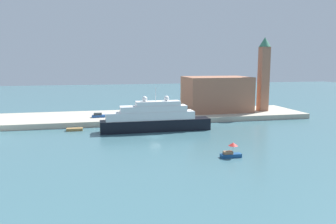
{
  "coord_description": "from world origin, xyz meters",
  "views": [
    {
      "loc": [
        -14.57,
        -80.7,
        18.71
      ],
      "look_at": [
        4.62,
        6.0,
        5.31
      ],
      "focal_mm": 35.77,
      "sensor_mm": 36.0,
      "label": 1
    }
  ],
  "objects_px": {
    "work_barge": "(75,129)",
    "person_figure": "(109,114)",
    "mooring_bollard": "(134,119)",
    "small_motorboat": "(231,152)",
    "bell_tower": "(264,72)",
    "parked_car": "(98,115)",
    "large_yacht": "(154,119)",
    "harbor_building": "(216,94)"
  },
  "relations": [
    {
      "from": "mooring_bollard",
      "to": "small_motorboat",
      "type": "bearing_deg",
      "value": -68.66
    },
    {
      "from": "parked_car",
      "to": "large_yacht",
      "type": "bearing_deg",
      "value": -48.15
    },
    {
      "from": "parked_car",
      "to": "person_figure",
      "type": "relative_size",
      "value": 2.35
    },
    {
      "from": "bell_tower",
      "to": "mooring_bollard",
      "type": "bearing_deg",
      "value": -168.91
    },
    {
      "from": "bell_tower",
      "to": "person_figure",
      "type": "distance_m",
      "value": 54.9
    },
    {
      "from": "work_barge",
      "to": "bell_tower",
      "type": "height_order",
      "value": "bell_tower"
    },
    {
      "from": "small_motorboat",
      "to": "bell_tower",
      "type": "xyz_separation_m",
      "value": [
        31.72,
        47.03,
        14.1
      ]
    },
    {
      "from": "large_yacht",
      "to": "person_figure",
      "type": "distance_m",
      "value": 20.23
    },
    {
      "from": "parked_car",
      "to": "mooring_bollard",
      "type": "relative_size",
      "value": 5.96
    },
    {
      "from": "small_motorboat",
      "to": "parked_car",
      "type": "relative_size",
      "value": 1.01
    },
    {
      "from": "parked_car",
      "to": "person_figure",
      "type": "distance_m",
      "value": 3.37
    },
    {
      "from": "small_motorboat",
      "to": "mooring_bollard",
      "type": "bearing_deg",
      "value": 111.34
    },
    {
      "from": "large_yacht",
      "to": "bell_tower",
      "type": "xyz_separation_m",
      "value": [
        42.01,
        18.56,
        11.88
      ]
    },
    {
      "from": "small_motorboat",
      "to": "mooring_bollard",
      "type": "height_order",
      "value": "small_motorboat"
    },
    {
      "from": "work_barge",
      "to": "person_figure",
      "type": "bearing_deg",
      "value": 49.83
    },
    {
      "from": "work_barge",
      "to": "mooring_bollard",
      "type": "height_order",
      "value": "mooring_bollard"
    },
    {
      "from": "harbor_building",
      "to": "person_figure",
      "type": "distance_m",
      "value": 37.95
    },
    {
      "from": "harbor_building",
      "to": "small_motorboat",
      "type": "bearing_deg",
      "value": -107.32
    },
    {
      "from": "small_motorboat",
      "to": "mooring_bollard",
      "type": "distance_m",
      "value": 40.72
    },
    {
      "from": "small_motorboat",
      "to": "harbor_building",
      "type": "relative_size",
      "value": 0.19
    },
    {
      "from": "small_motorboat",
      "to": "parked_car",
      "type": "bearing_deg",
      "value": 119.1
    },
    {
      "from": "person_figure",
      "to": "bell_tower",
      "type": "bearing_deg",
      "value": 1.97
    },
    {
      "from": "harbor_building",
      "to": "person_figure",
      "type": "xyz_separation_m",
      "value": [
        -37.28,
        -4.94,
        -5.15
      ]
    },
    {
      "from": "small_motorboat",
      "to": "bell_tower",
      "type": "bearing_deg",
      "value": 56.0
    },
    {
      "from": "large_yacht",
      "to": "harbor_building",
      "type": "relative_size",
      "value": 1.37
    },
    {
      "from": "work_barge",
      "to": "bell_tower",
      "type": "bearing_deg",
      "value": 12.11
    },
    {
      "from": "work_barge",
      "to": "mooring_bollard",
      "type": "distance_m",
      "value": 17.39
    },
    {
      "from": "large_yacht",
      "to": "person_figure",
      "type": "bearing_deg",
      "value": 124.16
    },
    {
      "from": "large_yacht",
      "to": "work_barge",
      "type": "xyz_separation_m",
      "value": [
        -21.26,
        4.98,
        -2.98
      ]
    },
    {
      "from": "work_barge",
      "to": "harbor_building",
      "type": "xyz_separation_m",
      "value": [
        47.19,
        16.68,
        7.21
      ]
    },
    {
      "from": "harbor_building",
      "to": "mooring_bollard",
      "type": "bearing_deg",
      "value": -158.13
    },
    {
      "from": "parked_car",
      "to": "mooring_bollard",
      "type": "distance_m",
      "value": 12.34
    },
    {
      "from": "bell_tower",
      "to": "mooring_bollard",
      "type": "xyz_separation_m",
      "value": [
        -46.54,
        -9.12,
        -13.27
      ]
    },
    {
      "from": "work_barge",
      "to": "parked_car",
      "type": "distance_m",
      "value": 13.31
    },
    {
      "from": "work_barge",
      "to": "person_figure",
      "type": "height_order",
      "value": "person_figure"
    },
    {
      "from": "parked_car",
      "to": "mooring_bollard",
      "type": "height_order",
      "value": "parked_car"
    },
    {
      "from": "person_figure",
      "to": "parked_car",
      "type": "bearing_deg",
      "value": -174.71
    },
    {
      "from": "large_yacht",
      "to": "mooring_bollard",
      "type": "xyz_separation_m",
      "value": [
        -4.53,
        9.44,
        -1.38
      ]
    },
    {
      "from": "person_figure",
      "to": "work_barge",
      "type": "bearing_deg",
      "value": -130.17
    },
    {
      "from": "large_yacht",
      "to": "bell_tower",
      "type": "height_order",
      "value": "bell_tower"
    },
    {
      "from": "small_motorboat",
      "to": "person_figure",
      "type": "height_order",
      "value": "person_figure"
    },
    {
      "from": "work_barge",
      "to": "person_figure",
      "type": "relative_size",
      "value": 2.49
    }
  ]
}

